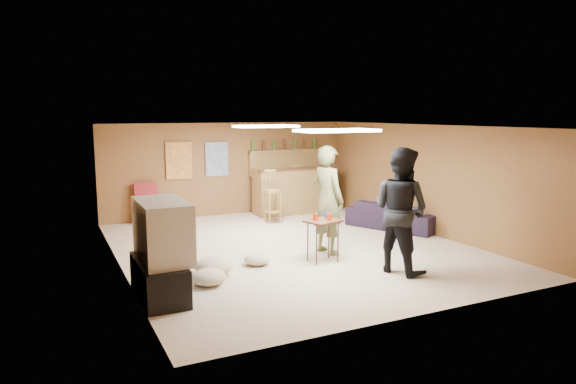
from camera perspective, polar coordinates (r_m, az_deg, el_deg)
name	(u,v)px	position (r m, az deg, el deg)	size (l,w,h in m)	color
ground	(293,248)	(9.41, 0.53, -6.20)	(7.00, 7.00, 0.00)	#C2AE94
ceiling	(293,126)	(9.09, 0.55, 7.32)	(6.00, 7.00, 0.02)	silver
wall_back	(228,169)	(12.39, -6.63, 2.56)	(6.00, 0.02, 2.20)	brown
wall_front	(423,227)	(6.29, 14.81, -3.76)	(6.00, 0.02, 2.20)	brown
wall_left	(118,200)	(8.32, -18.33, -0.88)	(0.02, 7.00, 2.20)	brown
wall_right	(424,179)	(10.84, 14.93, 1.43)	(0.02, 7.00, 2.20)	brown
tv_stand	(159,279)	(7.12, -14.13, -9.35)	(0.55, 1.30, 0.50)	black
dvd_box	(176,284)	(7.19, -12.36, -9.93)	(0.35, 0.50, 0.08)	#B2B2B7
tv_body	(163,231)	(6.96, -13.76, -4.20)	(0.60, 1.10, 0.80)	#B2B2B7
tv_screen	(186,228)	(7.03, -11.29, -3.99)	(0.02, 0.95, 0.65)	navy
bar_counter	(295,191)	(12.54, 0.73, 0.16)	(2.00, 0.60, 1.10)	olive
bar_lip	(299,169)	(12.24, 1.26, 2.54)	(2.10, 0.12, 0.05)	#462616
bar_shelf	(287,151)	(12.83, -0.16, 4.63)	(2.00, 0.18, 0.05)	olive
bar_backing	(286,162)	(12.88, -0.19, 3.30)	(2.00, 0.14, 0.60)	olive
poster_left	(179,161)	(12.00, -12.02, 3.42)	(0.60, 0.03, 0.85)	#BF3F26
poster_right	(217,159)	(12.24, -7.92, 3.64)	(0.55, 0.03, 0.80)	#334C99
folding_chair_stack	(146,203)	(11.79, -15.47, -1.21)	(0.50, 0.14, 0.90)	maroon
ceiling_panel_front	(337,131)	(7.77, 5.48, 6.81)	(1.20, 0.60, 0.04)	white
ceiling_panel_back	(266,126)	(10.18, -2.46, 7.30)	(1.20, 0.60, 0.04)	white
person_olive	(328,200)	(8.90, 4.44, -0.88)	(0.69, 0.45, 1.88)	#61643A
person_black	(400,210)	(8.02, 12.36, -1.97)	(0.94, 0.73, 1.93)	black
sofa	(393,215)	(11.11, 11.58, -2.54)	(1.94, 0.76, 0.57)	black
tray_table	(323,241)	(8.48, 3.89, -5.45)	(0.54, 0.43, 0.70)	#462616
cup_red_near	(315,217)	(8.35, 3.07, -2.79)	(0.09, 0.09, 0.12)	#B82A0C
cup_red_far	(329,217)	(8.36, 4.62, -2.82)	(0.08, 0.08, 0.11)	#B82A0C
cup_blue	(327,215)	(8.54, 4.36, -2.59)	(0.07, 0.07, 0.10)	#16329B
bar_stool_left	(273,199)	(11.40, -1.70, -0.75)	(0.34, 0.34, 1.09)	olive
bar_stool_right	(298,188)	(12.42, 1.14, 0.40)	(0.39, 0.39, 1.24)	olive
cushion_near_tv	(214,266)	(7.95, -8.23, -8.16)	(0.58, 0.58, 0.26)	tan
cushion_mid	(257,259)	(8.38, -3.44, -7.43)	(0.43, 0.43, 0.19)	tan
cushion_far	(209,277)	(7.51, -8.82, -9.32)	(0.50, 0.50, 0.23)	tan
bottle_row	(285,144)	(12.78, -0.36, 5.31)	(1.76, 0.08, 0.26)	#3F7233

